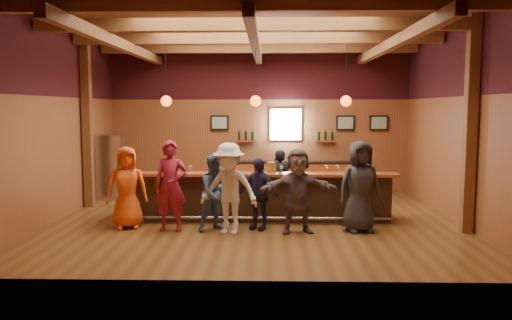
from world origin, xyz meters
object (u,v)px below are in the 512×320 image
(bar_counter, at_px, (257,196))
(customer_denim, at_px, (216,193))
(customer_navy, at_px, (258,194))
(customer_redvest, at_px, (171,186))
(customer_dark, at_px, (360,186))
(ice_bucket, at_px, (271,167))
(stainless_fridge, at_px, (112,167))
(customer_white, at_px, (229,189))
(back_bar_cabinet, at_px, (299,177))
(bartender, at_px, (280,181))
(customer_brown, at_px, (298,191))
(bottle_a, at_px, (275,167))
(customer_orange, at_px, (127,187))

(bar_counter, bearing_deg, customer_denim, -126.43)
(customer_navy, bearing_deg, customer_redvest, -147.03)
(customer_dark, height_order, ice_bucket, customer_dark)
(customer_redvest, height_order, customer_dark, customer_redvest)
(customer_denim, height_order, customer_dark, customer_dark)
(stainless_fridge, bearing_deg, customer_white, -46.68)
(customer_navy, distance_m, ice_bucket, 0.93)
(customer_redvest, xyz_separation_m, customer_dark, (3.90, 0.04, -0.00))
(back_bar_cabinet, distance_m, stainless_fridge, 5.43)
(stainless_fridge, relative_size, customer_dark, 0.95)
(bartender, bearing_deg, customer_denim, 70.57)
(bar_counter, bearing_deg, ice_bucket, -33.16)
(customer_denim, height_order, customer_white, customer_white)
(customer_denim, relative_size, ice_bucket, 6.85)
(customer_denim, relative_size, customer_navy, 1.05)
(stainless_fridge, xyz_separation_m, customer_brown, (4.98, -3.71, -0.03))
(bar_counter, height_order, ice_bucket, ice_bucket)
(customer_redvest, height_order, bartender, customer_redvest)
(customer_denim, bearing_deg, customer_white, -74.60)
(customer_navy, relative_size, customer_brown, 0.87)
(bar_counter, height_order, stainless_fridge, stainless_fridge)
(customer_white, xyz_separation_m, ice_bucket, (0.86, 1.14, 0.30))
(customer_navy, bearing_deg, bartender, 101.26)
(customer_denim, bearing_deg, bartender, 19.56)
(customer_redvest, distance_m, customer_navy, 1.83)
(customer_navy, bearing_deg, customer_denim, -144.48)
(customer_dark, distance_m, ice_bucket, 2.05)
(bartender, bearing_deg, bottle_a, 99.40)
(customer_denim, xyz_separation_m, customer_navy, (0.88, 0.13, -0.04))
(customer_white, height_order, ice_bucket, customer_white)
(customer_redvest, xyz_separation_m, ice_bucket, (2.09, 0.94, 0.28))
(back_bar_cabinet, bearing_deg, customer_orange, -130.87)
(back_bar_cabinet, relative_size, customer_redvest, 2.12)
(customer_white, bearing_deg, bar_counter, 83.60)
(bar_counter, height_order, customer_white, customer_white)
(customer_orange, relative_size, ice_bucket, 7.51)
(customer_denim, distance_m, ice_bucket, 1.52)
(stainless_fridge, xyz_separation_m, ice_bucket, (4.46, -2.67, 0.33))
(back_bar_cabinet, distance_m, customer_orange, 5.99)
(stainless_fridge, xyz_separation_m, bartender, (4.67, -1.69, -0.13))
(customer_navy, xyz_separation_m, ice_bucket, (0.28, 0.76, 0.47))
(customer_redvest, distance_m, customer_dark, 3.90)
(stainless_fridge, height_order, ice_bucket, stainless_fridge)
(back_bar_cabinet, distance_m, customer_brown, 4.86)
(stainless_fridge, bearing_deg, customer_denim, -47.18)
(customer_redvest, relative_size, bartender, 1.23)
(customer_dark, bearing_deg, customer_brown, 174.00)
(customer_redvest, bearing_deg, bar_counter, 35.06)
(customer_orange, distance_m, ice_bucket, 3.17)
(customer_dark, relative_size, bartender, 1.22)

